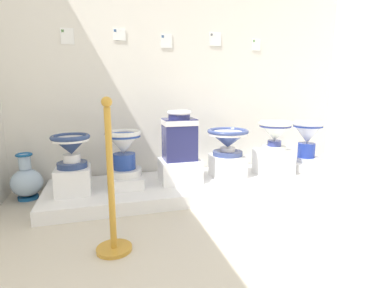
# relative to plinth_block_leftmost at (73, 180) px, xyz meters

# --- Properties ---
(ground_plane) EXTENTS (5.68, 5.41, 0.02)m
(ground_plane) POSITION_rel_plinth_block_leftmost_xyz_m (1.21, -1.41, -0.24)
(ground_plane) COLOR beige
(wall_back) EXTENTS (3.88, 0.06, 3.09)m
(wall_back) POSITION_rel_plinth_block_leftmost_xyz_m (1.21, 0.52, 1.32)
(wall_back) COLOR silver
(wall_back) RESTS_ON ground_plane
(display_platform) EXTENTS (2.97, 0.86, 0.11)m
(display_platform) POSITION_rel_plinth_block_leftmost_xyz_m (1.21, 0.04, -0.17)
(display_platform) COLOR white
(display_platform) RESTS_ON ground_plane
(plinth_block_leftmost) EXTENTS (0.29, 0.32, 0.23)m
(plinth_block_leftmost) POSITION_rel_plinth_block_leftmost_xyz_m (0.00, 0.00, 0.00)
(plinth_block_leftmost) COLOR white
(plinth_block_leftmost) RESTS_ON display_platform
(antique_toilet_leftmost) EXTENTS (0.32, 0.32, 0.29)m
(antique_toilet_leftmost) POSITION_rel_plinth_block_leftmost_xyz_m (-0.00, 0.00, 0.30)
(antique_toilet_leftmost) COLOR navy
(antique_toilet_leftmost) RESTS_ON plinth_block_leftmost
(plinth_block_rightmost) EXTENTS (0.31, 0.39, 0.10)m
(plinth_block_rightmost) POSITION_rel_plinth_block_leftmost_xyz_m (0.44, 0.06, -0.06)
(plinth_block_rightmost) COLOR white
(plinth_block_rightmost) RESTS_ON display_platform
(antique_toilet_rightmost) EXTENTS (0.33, 0.33, 0.42)m
(antique_toilet_rightmost) POSITION_rel_plinth_block_leftmost_xyz_m (0.44, 0.06, 0.24)
(antique_toilet_rightmost) COLOR white
(antique_toilet_rightmost) RESTS_ON plinth_block_rightmost
(plinth_block_central_ornate) EXTENTS (0.38, 0.32, 0.22)m
(plinth_block_central_ornate) POSITION_rel_plinth_block_leftmost_xyz_m (0.97, 0.04, -0.00)
(plinth_block_central_ornate) COLOR white
(plinth_block_central_ornate) RESTS_ON display_platform
(antique_toilet_central_ornate) EXTENTS (0.31, 0.25, 0.48)m
(antique_toilet_central_ornate) POSITION_rel_plinth_block_leftmost_xyz_m (0.97, 0.04, 0.35)
(antique_toilet_central_ornate) COLOR navy
(antique_toilet_central_ornate) RESTS_ON plinth_block_central_ornate
(plinth_block_tall_cobalt) EXTENTS (0.31, 0.31, 0.23)m
(plinth_block_tall_cobalt) POSITION_rel_plinth_block_leftmost_xyz_m (1.48, 0.07, -0.00)
(plinth_block_tall_cobalt) COLOR white
(plinth_block_tall_cobalt) RESTS_ON display_platform
(antique_toilet_tall_cobalt) EXTENTS (0.42, 0.42, 0.27)m
(antique_toilet_tall_cobalt) POSITION_rel_plinth_block_leftmost_xyz_m (1.48, 0.07, 0.28)
(antique_toilet_tall_cobalt) COLOR #3A4A83
(antique_toilet_tall_cobalt) RESTS_ON plinth_block_tall_cobalt
(plinth_block_broad_patterned) EXTENTS (0.35, 0.29, 0.27)m
(plinth_block_broad_patterned) POSITION_rel_plinth_block_leftmost_xyz_m (1.98, -0.00, 0.02)
(plinth_block_broad_patterned) COLOR white
(plinth_block_broad_patterned) RESTS_ON display_platform
(antique_toilet_broad_patterned) EXTENTS (0.34, 0.34, 0.30)m
(antique_toilet_broad_patterned) POSITION_rel_plinth_block_leftmost_xyz_m (1.98, -0.00, 0.35)
(antique_toilet_broad_patterned) COLOR white
(antique_toilet_broad_patterned) RESTS_ON plinth_block_broad_patterned
(plinth_block_squat_floral) EXTENTS (0.40, 0.31, 0.09)m
(plinth_block_squat_floral) POSITION_rel_plinth_block_leftmost_xyz_m (2.46, 0.10, -0.07)
(plinth_block_squat_floral) COLOR white
(plinth_block_squat_floral) RESTS_ON display_platform
(antique_toilet_squat_floral) EXTENTS (0.34, 0.34, 0.44)m
(antique_toilet_squat_floral) POSITION_rel_plinth_block_leftmost_xyz_m (2.46, 0.10, 0.26)
(antique_toilet_squat_floral) COLOR silver
(antique_toilet_squat_floral) RESTS_ON plinth_block_squat_floral
(info_placard_first) EXTENTS (0.12, 0.01, 0.15)m
(info_placard_first) POSITION_rel_plinth_block_leftmost_xyz_m (-0.01, 0.49, 1.28)
(info_placard_first) COLOR white
(info_placard_second) EXTENTS (0.12, 0.01, 0.11)m
(info_placard_second) POSITION_rel_plinth_block_leftmost_xyz_m (0.47, 0.49, 1.31)
(info_placard_second) COLOR white
(info_placard_third) EXTENTS (0.12, 0.01, 0.14)m
(info_placard_third) POSITION_rel_plinth_block_leftmost_xyz_m (0.95, 0.49, 1.27)
(info_placard_third) COLOR white
(info_placard_fourth) EXTENTS (0.13, 0.01, 0.14)m
(info_placard_fourth) POSITION_rel_plinth_block_leftmost_xyz_m (1.49, 0.49, 1.31)
(info_placard_fourth) COLOR white
(info_placard_fifth) EXTENTS (0.10, 0.01, 0.13)m
(info_placard_fifth) POSITION_rel_plinth_block_leftmost_xyz_m (1.99, 0.49, 1.28)
(info_placard_fifth) COLOR white
(decorative_vase_corner) EXTENTS (0.28, 0.28, 0.43)m
(decorative_vase_corner) POSITION_rel_plinth_block_leftmost_xyz_m (-0.43, 0.27, -0.06)
(decorative_vase_corner) COLOR #175593
(decorative_vase_corner) RESTS_ON ground_plane
(stanchion_post_near_left) EXTENTS (0.22, 0.22, 0.97)m
(stanchion_post_near_left) POSITION_rel_plinth_block_leftmost_xyz_m (0.30, -0.89, 0.09)
(stanchion_post_near_left) COLOR gold
(stanchion_post_near_left) RESTS_ON ground_plane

